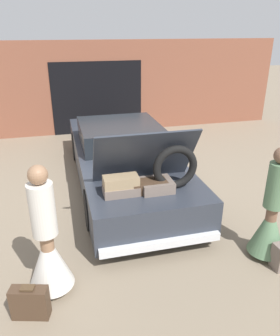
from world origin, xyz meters
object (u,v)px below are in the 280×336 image
at_px(suitcase_beside_left_person, 30,303).
at_px(car, 123,158).
at_px(person_left, 48,249).
at_px(person_right, 271,219).

bearing_deg(suitcase_beside_left_person, car, 61.34).
bearing_deg(person_left, suitcase_beside_left_person, -23.58).
xyz_separation_m(car, person_left, (-1.54, -2.87, 0.05)).
height_order(person_left, person_right, person_left).
xyz_separation_m(person_left, suitcase_beside_left_person, (-0.24, -0.40, -0.42)).
relative_size(person_left, person_right, 1.02).
height_order(person_right, suitcase_beside_left_person, person_right).
bearing_deg(person_right, suitcase_beside_left_person, 96.32).
relative_size(person_left, suitcase_beside_left_person, 3.80).
height_order(car, person_left, car).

